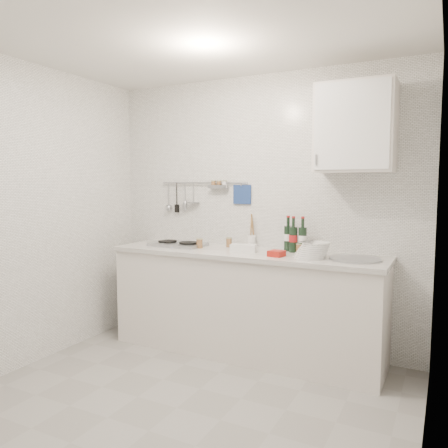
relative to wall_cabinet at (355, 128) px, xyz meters
The scene contains 18 objects.
floor 2.47m from the wall_cabinet, 126.42° to the right, with size 3.00×3.00×0.00m, color gray.
ceiling 1.61m from the wall_cabinet, 126.42° to the right, with size 3.00×3.00×0.00m, color silver.
back_wall 1.15m from the wall_cabinet, 168.67° to the left, with size 3.00×0.02×2.50m, color silver.
wall_left 2.78m from the wall_cabinet, 153.06° to the right, with size 0.02×2.80×2.50m, color silver.
wall_right 1.53m from the wall_cabinet, 63.80° to the right, with size 0.02×2.80×2.50m, color silver.
counter 1.76m from the wall_cabinet, behind, with size 2.44×0.64×0.96m.
wall_rail 1.59m from the wall_cabinet, behind, with size 0.98×0.09×0.34m.
wall_cabinet is the anchor object (origin of this frame).
plate_stack_hob 1.86m from the wall_cabinet, behind, with size 0.31×0.31×0.02m.
plate_stack_sink 1.03m from the wall_cabinet, 144.35° to the right, with size 0.29×0.27×0.14m.
wine_bottles 1.01m from the wall_cabinet, behind, with size 0.22×0.12×0.31m.
butter_dish 1.35m from the wall_cabinet, 169.70° to the right, with size 0.22×0.11×0.07m, color white.
strawberry_punnet 1.18m from the wall_cabinet, 155.40° to the right, with size 0.12×0.12×0.05m, color #B51914.
utensil_crock 1.35m from the wall_cabinet, behind, with size 0.08×0.08×0.31m.
jar_a 1.50m from the wall_cabinet, behind, with size 0.06×0.06×0.09m.
jar_b 1.06m from the wall_cabinet, behind, with size 0.06×0.06×0.08m.
jar_c 1.08m from the wall_cabinet, behind, with size 0.07×0.07×0.08m.
jar_d 1.67m from the wall_cabinet, behind, with size 0.06×0.06×0.09m.
Camera 1 is at (1.58, -2.36, 1.52)m, focal length 35.00 mm.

